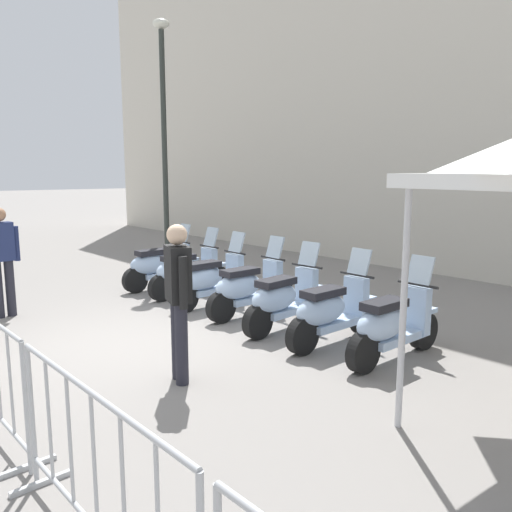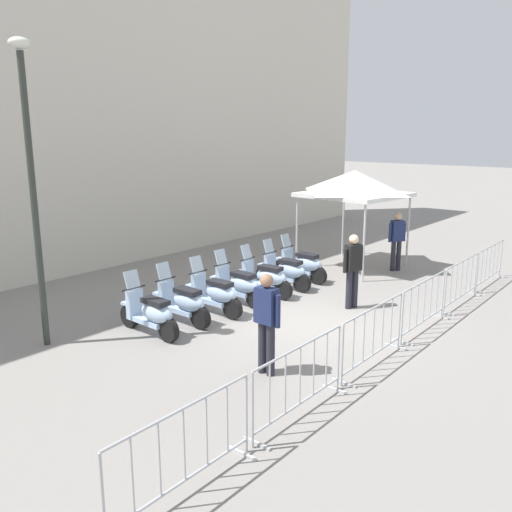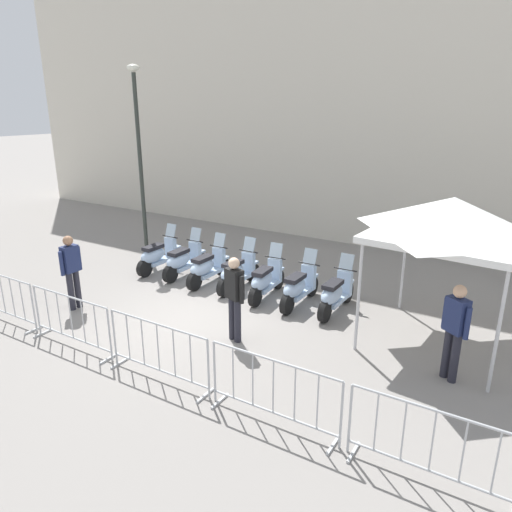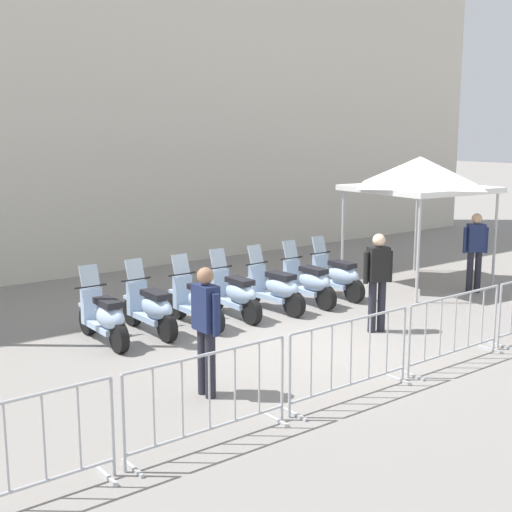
{
  "view_description": "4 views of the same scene",
  "coord_description": "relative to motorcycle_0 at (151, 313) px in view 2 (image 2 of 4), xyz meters",
  "views": [
    {
      "loc": [
        6.26,
        -2.65,
        2.28
      ],
      "look_at": [
        -0.33,
        2.26,
        0.93
      ],
      "focal_mm": 36.31,
      "sensor_mm": 36.0,
      "label": 1
    },
    {
      "loc": [
        -8.46,
        -6.75,
        3.91
      ],
      "look_at": [
        -0.15,
        1.45,
        1.25
      ],
      "focal_mm": 37.2,
      "sensor_mm": 36.0,
      "label": 2
    },
    {
      "loc": [
        6.79,
        -6.63,
        4.54
      ],
      "look_at": [
        0.37,
        2.06,
        0.99
      ],
      "focal_mm": 33.11,
      "sensor_mm": 36.0,
      "label": 3
    },
    {
      "loc": [
        -6.51,
        -8.61,
        3.43
      ],
      "look_at": [
        -0.07,
        1.45,
        1.25
      ],
      "focal_mm": 47.71,
      "sensor_mm": 36.0,
      "label": 4
    }
  ],
  "objects": [
    {
      "name": "ground_plane",
      "position": [
        2.81,
        -1.77,
        -0.45
      ],
      "size": [
        120.0,
        120.0,
        0.0
      ],
      "primitive_type": "plane",
      "color": "gray"
    },
    {
      "name": "building_facade",
      "position": [
        2.03,
        6.75,
        5.05
      ],
      "size": [
        28.1,
        4.94,
        11.01
      ],
      "primitive_type": "cube",
      "rotation": [
        0.0,
        0.0,
        0.09
      ],
      "color": "beige",
      "rests_on": "ground"
    },
    {
      "name": "motorcycle_0",
      "position": [
        0.0,
        0.0,
        0.0
      ],
      "size": [
        0.56,
        1.73,
        1.24
      ],
      "color": "black",
      "rests_on": "ground"
    },
    {
      "name": "motorcycle_1",
      "position": [
        0.87,
        0.11,
        0.0
      ],
      "size": [
        0.56,
        1.73,
        1.24
      ],
      "color": "black",
      "rests_on": "ground"
    },
    {
      "name": "motorcycle_2",
      "position": [
        1.76,
        0.08,
        0.0
      ],
      "size": [
        0.56,
        1.73,
        1.24
      ],
      "color": "black",
      "rests_on": "ground"
    },
    {
      "name": "motorcycle_3",
      "position": [
        2.62,
        0.24,
        0.0
      ],
      "size": [
        0.56,
        1.73,
        1.24
      ],
      "color": "black",
      "rests_on": "ground"
    },
    {
      "name": "motorcycle_4",
      "position": [
        3.51,
        0.22,
        0.0
      ],
      "size": [
        0.63,
        1.72,
        1.24
      ],
      "color": "black",
      "rests_on": "ground"
    },
    {
      "name": "motorcycle_5",
      "position": [
        4.38,
        0.31,
        0.0
      ],
      "size": [
        0.56,
        1.73,
        1.24
      ],
      "color": "black",
      "rests_on": "ground"
    },
    {
      "name": "motorcycle_6",
      "position": [
        5.25,
        0.46,
        0.0
      ],
      "size": [
        0.56,
        1.73,
        1.24
      ],
      "color": "black",
      "rests_on": "ground"
    },
    {
      "name": "barrier_segment_0",
      "position": [
        -2.52,
        -4.33,
        0.07
      ],
      "size": [
        2.12,
        0.62,
        1.07
      ],
      "color": "#B2B5B7",
      "rests_on": "ground"
    },
    {
      "name": "barrier_segment_1",
      "position": [
        -0.31,
        -4.13,
        0.07
      ],
      "size": [
        2.12,
        0.62,
        1.07
      ],
      "color": "#B2B5B7",
      "rests_on": "ground"
    },
    {
      "name": "barrier_segment_2",
      "position": [
        1.89,
        -3.92,
        0.07
      ],
      "size": [
        2.12,
        0.62,
        1.07
      ],
      "color": "#B2B5B7",
      "rests_on": "ground"
    },
    {
      "name": "barrier_segment_3",
      "position": [
        4.1,
        -3.72,
        0.07
      ],
      "size": [
        2.12,
        0.62,
        1.07
      ],
      "color": "#B2B5B7",
      "rests_on": "ground"
    },
    {
      "name": "barrier_segment_4",
      "position": [
        6.3,
        -3.52,
        0.07
      ],
      "size": [
        2.12,
        0.62,
        1.07
      ],
      "color": "#B2B5B7",
      "rests_on": "ground"
    },
    {
      "name": "barrier_segment_5",
      "position": [
        8.51,
        -3.32,
        0.07
      ],
      "size": [
        2.12,
        0.62,
        1.07
      ],
      "color": "#B2B5B7",
      "rests_on": "ground"
    },
    {
      "name": "street_lamp",
      "position": [
        -1.68,
        1.02,
        2.91
      ],
      "size": [
        0.36,
        0.36,
        5.54
      ],
      "color": "#2D332D",
      "rests_on": "ground"
    },
    {
      "name": "officer_near_row_end",
      "position": [
        4.25,
        -1.86,
        0.53
      ],
      "size": [
        0.53,
        0.3,
        1.73
      ],
      "color": "#23232D",
      "rests_on": "ground"
    },
    {
      "name": "officer_mid_plaza",
      "position": [
        8.06,
        -0.78,
        0.53
      ],
      "size": [
        0.49,
        0.37,
        1.73
      ],
      "color": "#23232D",
      "rests_on": "ground"
    },
    {
      "name": "officer_by_barriers",
      "position": [
        0.34,
        -2.85,
        0.53
      ],
      "size": [
        0.25,
        0.55,
        1.73
      ],
      "color": "#23232D",
      "rests_on": "ground"
    },
    {
      "name": "canopy_tent",
      "position": [
        7.51,
        0.4,
        2.06
      ],
      "size": [
        2.63,
        2.63,
        2.91
      ],
      "color": "silver",
      "rests_on": "ground"
    }
  ]
}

